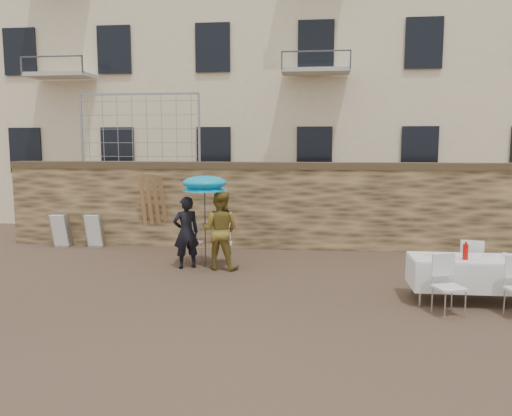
# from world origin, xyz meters

# --- Properties ---
(ground) EXTENTS (80.00, 80.00, 0.00)m
(ground) POSITION_xyz_m (0.00, 0.00, 0.00)
(ground) COLOR brown
(ground) RESTS_ON ground
(stone_wall) EXTENTS (13.00, 0.50, 2.20)m
(stone_wall) POSITION_xyz_m (0.00, 5.00, 1.10)
(stone_wall) COLOR brown
(stone_wall) RESTS_ON ground
(apartment_building) EXTENTS (20.00, 8.00, 15.00)m
(apartment_building) POSITION_xyz_m (0.00, 12.00, 7.50)
(apartment_building) COLOR beige
(apartment_building) RESTS_ON ground
(chain_link_fence) EXTENTS (3.20, 0.06, 1.80)m
(chain_link_fence) POSITION_xyz_m (-3.00, 5.00, 3.10)
(chain_link_fence) COLOR gray
(chain_link_fence) RESTS_ON stone_wall
(man_suit) EXTENTS (0.69, 0.61, 1.58)m
(man_suit) POSITION_xyz_m (-1.18, 2.60, 0.79)
(man_suit) COLOR black
(man_suit) RESTS_ON ground
(woman_dress) EXTENTS (0.92, 0.77, 1.71)m
(woman_dress) POSITION_xyz_m (-0.43, 2.60, 0.85)
(woman_dress) COLOR #AC8D34
(woman_dress) RESTS_ON ground
(umbrella) EXTENTS (1.01, 1.01, 1.92)m
(umbrella) POSITION_xyz_m (-0.78, 2.70, 1.80)
(umbrella) COLOR #3F3F44
(umbrella) RESTS_ON ground
(couple_chair_left) EXTENTS (0.49, 0.49, 0.96)m
(couple_chair_left) POSITION_xyz_m (-1.18, 3.15, 0.48)
(couple_chair_left) COLOR white
(couple_chair_left) RESTS_ON ground
(couple_chair_right) EXTENTS (0.53, 0.53, 0.96)m
(couple_chair_right) POSITION_xyz_m (-0.48, 3.15, 0.48)
(couple_chair_right) COLOR white
(couple_chair_right) RESTS_ON ground
(banquet_table) EXTENTS (2.10, 0.85, 0.78)m
(banquet_table) POSITION_xyz_m (4.30, 0.81, 0.73)
(banquet_table) COLOR white
(banquet_table) RESTS_ON ground
(soda_bottle) EXTENTS (0.09, 0.09, 0.26)m
(soda_bottle) POSITION_xyz_m (4.10, 0.66, 0.91)
(soda_bottle) COLOR red
(soda_bottle) RESTS_ON banquet_table
(table_chair_front_left) EXTENTS (0.62, 0.62, 0.96)m
(table_chair_front_left) POSITION_xyz_m (3.70, 0.06, 0.48)
(table_chair_front_left) COLOR white
(table_chair_front_left) RESTS_ON ground
(table_chair_back) EXTENTS (0.59, 0.59, 0.96)m
(table_chair_back) POSITION_xyz_m (4.50, 1.61, 0.48)
(table_chair_back) COLOR white
(table_chair_back) RESTS_ON ground
(chair_stack_left) EXTENTS (0.46, 0.40, 0.92)m
(chair_stack_left) POSITION_xyz_m (-5.02, 4.58, 0.46)
(chair_stack_left) COLOR white
(chair_stack_left) RESTS_ON ground
(chair_stack_right) EXTENTS (0.46, 0.32, 0.92)m
(chair_stack_right) POSITION_xyz_m (-4.12, 4.58, 0.46)
(chair_stack_right) COLOR white
(chair_stack_right) RESTS_ON ground
(wood_planks) EXTENTS (0.70, 0.20, 2.00)m
(wood_planks) POSITION_xyz_m (-2.52, 4.65, 1.00)
(wood_planks) COLOR #A37749
(wood_planks) RESTS_ON ground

